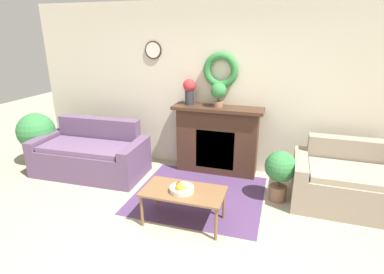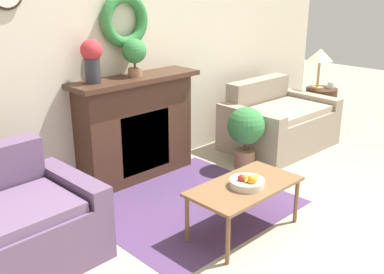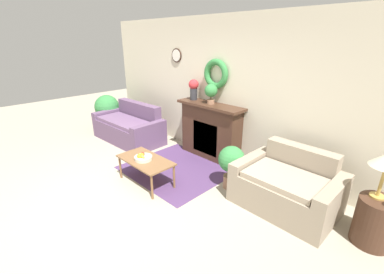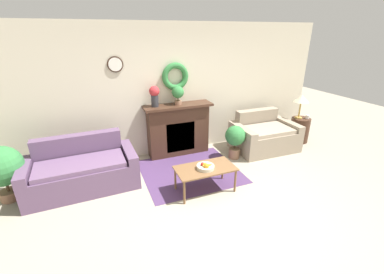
% 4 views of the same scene
% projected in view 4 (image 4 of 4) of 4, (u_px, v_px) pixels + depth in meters
% --- Properties ---
extents(ground_plane, '(16.00, 16.00, 0.00)m').
position_uv_depth(ground_plane, '(231.00, 212.00, 3.86)').
color(ground_plane, '#9E937F').
extents(floor_rug, '(1.80, 1.62, 0.01)m').
position_uv_depth(floor_rug, '(190.00, 171.00, 4.97)').
color(floor_rug, '#4C335B').
rests_on(floor_rug, ground_plane).
extents(wall_back, '(6.80, 0.18, 2.70)m').
position_uv_depth(wall_back, '(177.00, 90.00, 5.40)').
color(wall_back, beige).
rests_on(wall_back, ground_plane).
extents(fireplace, '(1.44, 0.41, 1.11)m').
position_uv_depth(fireplace, '(178.00, 129.00, 5.51)').
color(fireplace, '#42281C').
rests_on(fireplace, ground_plane).
extents(couch_left, '(1.81, 0.92, 0.86)m').
position_uv_depth(couch_left, '(82.00, 171.00, 4.37)').
color(couch_left, '#604766').
rests_on(couch_left, ground_plane).
extents(loveseat_right, '(1.38, 0.98, 0.83)m').
position_uv_depth(loveseat_right, '(264.00, 136.00, 5.84)').
color(loveseat_right, gray).
rests_on(loveseat_right, ground_plane).
extents(coffee_table, '(0.98, 0.52, 0.44)m').
position_uv_depth(coffee_table, '(205.00, 170.00, 4.23)').
color(coffee_table, brown).
rests_on(coffee_table, ground_plane).
extents(fruit_bowl, '(0.29, 0.29, 0.12)m').
position_uv_depth(fruit_bowl, '(206.00, 167.00, 4.16)').
color(fruit_bowl, beige).
rests_on(fruit_bowl, coffee_table).
extents(side_table_by_loveseat, '(0.44, 0.44, 0.59)m').
position_uv_depth(side_table_by_loveseat, '(300.00, 130.00, 6.23)').
color(side_table_by_loveseat, '#42281C').
rests_on(side_table_by_loveseat, ground_plane).
extents(table_lamp, '(0.35, 0.35, 0.56)m').
position_uv_depth(table_lamp, '(301.00, 99.00, 5.96)').
color(table_lamp, '#B28E42').
rests_on(table_lamp, side_table_by_loveseat).
extents(mug, '(0.09, 0.09, 0.09)m').
position_uv_depth(mug, '(307.00, 117.00, 6.07)').
color(mug, silver).
rests_on(mug, side_table_by_loveseat).
extents(vase_on_mantel_left, '(0.20, 0.20, 0.41)m').
position_uv_depth(vase_on_mantel_left, '(154.00, 95.00, 5.05)').
color(vase_on_mantel_left, '#2D2D33').
rests_on(vase_on_mantel_left, fireplace).
extents(potted_plant_on_mantel, '(0.25, 0.25, 0.38)m').
position_uv_depth(potted_plant_on_mantel, '(178.00, 93.00, 5.20)').
color(potted_plant_on_mantel, '#8E664C').
rests_on(potted_plant_on_mantel, fireplace).
extents(potted_plant_floor_by_couch, '(0.63, 0.63, 0.92)m').
position_uv_depth(potted_plant_floor_by_couch, '(1.00, 168.00, 3.93)').
color(potted_plant_floor_by_couch, '#8E664C').
rests_on(potted_plant_floor_by_couch, ground_plane).
extents(potted_plant_floor_by_loveseat, '(0.42, 0.42, 0.72)m').
position_uv_depth(potted_plant_floor_by_loveseat, '(235.00, 138.00, 5.33)').
color(potted_plant_floor_by_loveseat, '#8E664C').
rests_on(potted_plant_floor_by_loveseat, ground_plane).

